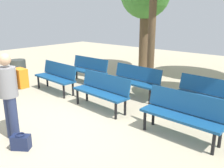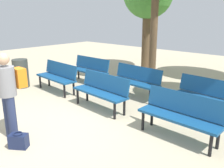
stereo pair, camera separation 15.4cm
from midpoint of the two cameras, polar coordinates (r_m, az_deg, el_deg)
name	(u,v)px [view 1 (the left image)]	position (r m, az deg, el deg)	size (l,w,h in m)	color
ground_plane	(51,129)	(5.32, -15.07, -10.23)	(24.00, 24.00, 0.00)	#BCAD8E
bench_r0_c0	(56,76)	(7.62, -13.52, 1.95)	(1.63, 0.58, 0.87)	navy
bench_r0_c1	(102,89)	(6.04, -3.10, -1.30)	(1.63, 0.59, 0.87)	navy
bench_r0_c2	(183,113)	(4.82, 15.45, -6.49)	(1.61, 0.52, 0.87)	navy
bench_r1_c0	(88,69)	(8.42, -6.24, 3.64)	(1.61, 0.50, 0.87)	navy
bench_r1_c1	(135,79)	(6.99, 4.78, 1.09)	(1.62, 0.56, 0.87)	navy
bench_r1_c2	(209,95)	(6.06, 21.16, -2.36)	(1.63, 0.58, 0.87)	navy
visitor_with_backpack	(10,92)	(4.87, -23.67, -1.65)	(0.35, 0.53, 1.65)	navy
handbag	(21,142)	(4.72, -21.55, -12.58)	(0.37, 0.33, 0.29)	#192347
trash_bin	(19,74)	(8.40, -21.59, 2.23)	(0.49, 0.49, 0.92)	#383D38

